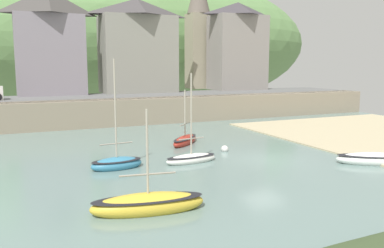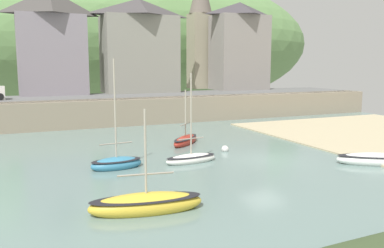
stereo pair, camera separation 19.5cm
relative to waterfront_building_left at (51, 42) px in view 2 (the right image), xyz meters
name	(u,v)px [view 2 (the right image)]	position (x,y,z in m)	size (l,w,h in m)	color
quay_seawall	(163,108)	(9.40, -7.70, -6.52)	(48.00, 9.40, 2.40)	gray
hillside_backdrop	(110,42)	(12.63, 30.00, 1.62)	(80.00, 44.00, 27.11)	#648E51
waterfront_building_left	(51,42)	(0.00, 0.00, 0.00)	(7.05, 4.33, 10.71)	gray
waterfront_building_centre	(139,45)	(9.37, 0.00, -0.23)	(8.44, 4.82, 10.33)	gray
waterfront_building_right	(239,46)	(22.25, 0.00, -0.05)	(6.86, 4.54, 10.68)	gray
church_with_spire	(201,28)	(18.77, 4.00, 2.34)	(3.00, 3.00, 15.13)	gray
sailboat_tall_mast	(376,160)	(14.59, -28.70, -7.61)	(4.38, 3.27, 0.84)	white
rowboat_small_beached	(186,140)	(7.04, -18.97, -7.61)	(3.20, 3.24, 4.00)	#9F2A1F
sailboat_white_hull	(191,158)	(5.23, -24.14, -7.62)	(3.24, 1.28, 5.24)	white
sailboat_far_left	(116,163)	(1.00, -23.73, -7.59)	(2.93, 1.54, 6.05)	teal
sailboat_nearest_shore	(146,204)	(0.51, -30.72, -7.57)	(4.55, 2.00, 4.17)	gold
mooring_buoy	(225,149)	(8.44, -22.25, -7.73)	(0.47, 0.47, 0.47)	silver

